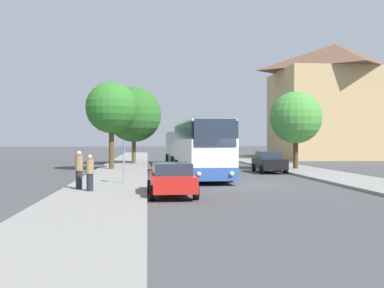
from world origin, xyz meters
TOP-DOWN VIEW (x-y plane):
  - ground_plane at (0.00, 0.00)m, footprint 300.00×300.00m
  - sidewalk_left at (-7.00, 0.00)m, footprint 4.00×120.00m
  - sidewalk_right at (7.00, 0.00)m, footprint 4.00×120.00m
  - building_right_background at (19.18, 32.44)m, footprint 14.85×11.86m
  - bus_front at (-1.58, 5.40)m, footprint 2.91×11.87m
  - bus_middle at (-1.61, 19.67)m, footprint 2.99×11.98m
  - parked_car_left_curb at (-3.97, -4.34)m, footprint 2.08×4.07m
  - parked_car_right_near at (4.01, 9.12)m, footprint 2.05×4.14m
  - bus_stop_sign at (-6.23, 0.28)m, footprint 0.08×0.45m
  - pedestrian_waiting_near at (-8.17, -2.20)m, footprint 0.36×0.36m
  - pedestrian_waiting_far at (-7.55, -3.18)m, footprint 0.36×0.36m
  - tree_left_near at (-6.34, 20.82)m, footprint 5.41×5.41m
  - tree_left_far at (-7.84, 12.43)m, footprint 4.06×4.06m
  - tree_right_near at (6.84, 11.47)m, footprint 4.18×4.18m

SIDE VIEW (x-z plane):
  - ground_plane at x=0.00m, z-range 0.00..0.00m
  - sidewalk_left at x=-7.00m, z-range 0.00..0.15m
  - sidewalk_right at x=7.00m, z-range 0.00..0.15m
  - parked_car_left_curb at x=-3.97m, z-range 0.03..1.48m
  - parked_car_right_near at x=4.01m, z-range 0.02..1.61m
  - pedestrian_waiting_far at x=-7.55m, z-range 0.15..1.77m
  - pedestrian_waiting_near at x=-8.17m, z-range 0.16..1.93m
  - bus_stop_sign at x=-6.23m, z-range 0.43..2.69m
  - bus_middle at x=-1.61m, z-range 0.12..3.34m
  - bus_front at x=-1.58m, z-range 0.12..3.67m
  - tree_right_near at x=6.84m, z-range 1.13..7.32m
  - tree_left_near at x=-6.34m, z-range 1.18..8.69m
  - tree_left_far at x=-7.84m, z-range 1.53..8.41m
  - building_right_background at x=19.18m, z-range 0.00..14.83m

